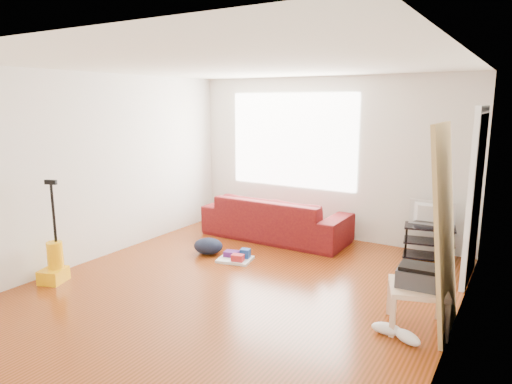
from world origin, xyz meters
The scene contains 13 objects.
room centered at (0.07, 0.15, 1.25)m, with size 4.51×5.01×2.51m.
sofa centered at (-0.60, 1.95, 0.00)m, with size 2.28×0.89×0.66m, color #4B0A13.
tv_stand centered at (1.65, 2.22, 0.23)m, with size 0.71×0.49×0.45m.
tv centered at (1.65, 2.22, 0.62)m, with size 0.59×0.08×0.34m, color black.
side_table centered at (1.95, 0.09, 0.35)m, with size 0.65×0.65×0.42m.
printer centered at (1.95, 0.09, 0.52)m, with size 0.41×0.32×0.20m.
bucket centered at (-0.51, 1.71, 0.00)m, with size 0.30×0.30×0.30m, color #1E369F.
toilet_paper centered at (-0.53, 1.72, 0.21)m, with size 0.13×0.13×0.12m, color white.
cleaning_tray centered at (-0.55, 0.75, 0.05)m, with size 0.51×0.44×0.16m.
backpack centered at (-1.05, 0.78, 0.00)m, with size 0.41×0.33×0.23m, color #182237.
sneakers centered at (1.85, -0.22, 0.06)m, with size 0.50×0.25×0.11m.
vacuum centered at (-2.00, -0.98, 0.23)m, with size 0.34×0.36×1.23m.
door_panel centered at (2.13, 0.15, 0.00)m, with size 0.04×0.78×1.95m, color tan.
Camera 1 is at (2.73, -4.14, 2.12)m, focal length 32.00 mm.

